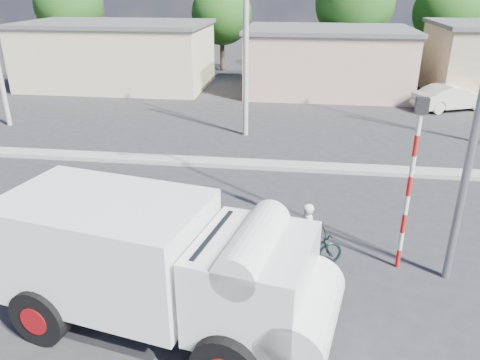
# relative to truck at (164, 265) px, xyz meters

# --- Properties ---
(ground_plane) EXTENTS (120.00, 120.00, 0.00)m
(ground_plane) POSITION_rel_truck_xyz_m (1.94, 1.48, -1.54)
(ground_plane) COLOR #2A2A2C
(ground_plane) RESTS_ON ground
(median) EXTENTS (40.00, 0.80, 0.16)m
(median) POSITION_rel_truck_xyz_m (1.94, 9.48, -1.46)
(median) COLOR #99968E
(median) RESTS_ON ground
(truck) EXTENTS (7.07, 3.74, 2.77)m
(truck) POSITION_rel_truck_xyz_m (0.00, 0.00, 0.00)
(truck) COLOR black
(truck) RESTS_ON ground
(bicycle) EXTENTS (1.98, 1.31, 0.99)m
(bicycle) POSITION_rel_truck_xyz_m (2.84, 2.66, -1.05)
(bicycle) COLOR black
(bicycle) RESTS_ON ground
(cyclist) EXTENTS (0.53, 0.63, 1.48)m
(cyclist) POSITION_rel_truck_xyz_m (2.84, 2.66, -0.80)
(cyclist) COLOR white
(cyclist) RESTS_ON ground
(car_cream) EXTENTS (4.55, 3.15, 1.42)m
(car_cream) POSITION_rel_truck_xyz_m (10.81, 19.68, -0.83)
(car_cream) COLOR beige
(car_cream) RESTS_ON ground
(traffic_pole) EXTENTS (0.28, 0.18, 4.36)m
(traffic_pole) POSITION_rel_truck_xyz_m (5.14, 2.98, 1.06)
(traffic_pole) COLOR red
(traffic_pole) RESTS_ON ground
(streetlight) EXTENTS (2.34, 0.22, 9.00)m
(streetlight) POSITION_rel_truck_xyz_m (6.08, 2.68, 3.42)
(streetlight) COLOR slate
(streetlight) RESTS_ON ground
(building_row) EXTENTS (37.80, 7.30, 4.44)m
(building_row) POSITION_rel_truck_xyz_m (3.04, 23.48, 0.60)
(building_row) COLOR beige
(building_row) RESTS_ON ground
(tree_row) EXTENTS (43.62, 7.43, 8.42)m
(tree_row) POSITION_rel_truck_xyz_m (5.70, 29.93, 3.46)
(tree_row) COLOR #38281E
(tree_row) RESTS_ON ground
(utility_poles) EXTENTS (35.40, 0.24, 8.00)m
(utility_poles) POSITION_rel_truck_xyz_m (5.19, 13.48, 2.53)
(utility_poles) COLOR #99968E
(utility_poles) RESTS_ON ground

